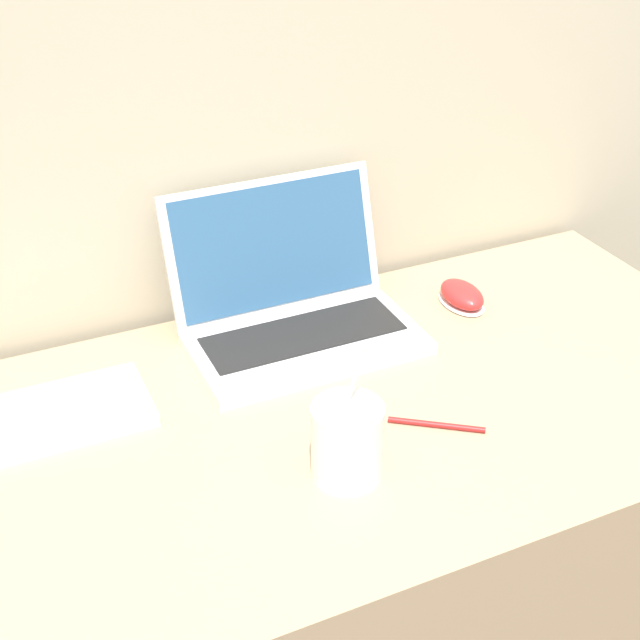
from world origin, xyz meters
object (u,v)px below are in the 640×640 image
(computer_mouse, at_px, (462,296))
(pen, at_px, (436,425))
(laptop, at_px, (294,304))
(drink_cup, at_px, (347,440))
(external_keyboard, at_px, (24,424))

(computer_mouse, distance_m, pen, 0.38)
(laptop, distance_m, drink_cup, 0.38)
(drink_cup, distance_m, pen, 0.18)
(drink_cup, xyz_separation_m, pen, (0.17, 0.04, -0.05))
(laptop, bearing_deg, drink_cup, -102.03)
(laptop, bearing_deg, computer_mouse, -6.35)
(laptop, distance_m, pen, 0.35)
(drink_cup, bearing_deg, external_keyboard, 143.62)
(external_keyboard, distance_m, pen, 0.62)
(drink_cup, bearing_deg, pen, 12.32)
(drink_cup, bearing_deg, computer_mouse, 39.78)
(computer_mouse, height_order, external_keyboard, computer_mouse)
(external_keyboard, bearing_deg, pen, -24.28)
(computer_mouse, xyz_separation_m, pen, (-0.23, -0.30, -0.01))
(external_keyboard, xyz_separation_m, pen, (0.56, -0.25, -0.01))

